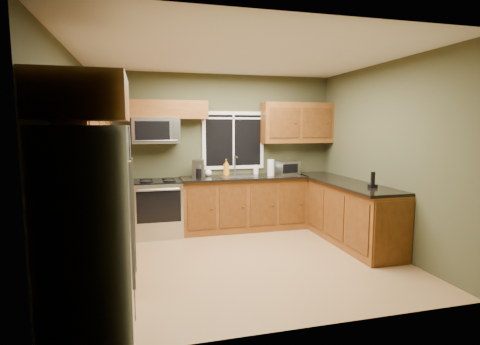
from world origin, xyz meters
name	(u,v)px	position (x,y,z in m)	size (l,w,h in m)	color
floor	(243,260)	(0.00, 0.00, 0.00)	(4.20, 4.20, 0.00)	#997143
ceiling	(243,54)	(0.00, 0.00, 2.70)	(4.20, 4.20, 0.00)	white
back_wall	(217,152)	(0.00, 1.80, 1.35)	(4.20, 4.20, 0.00)	#3F4026
front_wall	(298,179)	(0.00, -1.80, 1.35)	(4.20, 4.20, 0.00)	#3F4026
left_wall	(69,165)	(-2.10, 0.00, 1.35)	(3.60, 3.60, 0.00)	#3F4026
right_wall	(383,157)	(2.10, 0.00, 1.35)	(3.60, 3.60, 0.00)	#3F4026
window	(233,140)	(0.30, 1.78, 1.55)	(1.12, 0.03, 1.02)	white
base_cabinets_left	(104,227)	(-1.80, 0.48, 0.45)	(0.60, 2.65, 0.90)	brown
countertop_left	(105,193)	(-1.78, 0.48, 0.92)	(0.65, 2.65, 0.04)	black
base_cabinets_back	(244,204)	(0.42, 1.50, 0.45)	(2.17, 0.60, 0.90)	brown
countertop_back	(244,177)	(0.42, 1.48, 0.92)	(2.17, 0.65, 0.04)	black
base_cabinets_peninsula	(343,211)	(1.80, 0.54, 0.45)	(0.60, 2.52, 0.90)	brown
countertop_peninsula	(342,182)	(1.78, 0.55, 0.92)	(0.65, 2.50, 0.04)	black
upper_cabinets_left	(88,121)	(-1.94, 0.48, 1.86)	(0.33, 2.65, 0.72)	brown
upper_cabinets_back_left	(168,110)	(-0.85, 1.64, 2.07)	(1.30, 0.33, 0.30)	brown
upper_cabinets_back_right	(297,123)	(1.45, 1.64, 1.86)	(1.30, 0.33, 0.72)	brown
upper_cabinet_over_fridge	(82,98)	(-1.74, -1.30, 2.03)	(0.72, 0.90, 0.38)	brown
refrigerator	(89,229)	(-1.74, -1.30, 0.90)	(0.74, 0.90, 1.80)	#B7B7BC
range	(158,208)	(-1.05, 1.47, 0.47)	(0.76, 0.69, 0.94)	#B7B7BC
microwave	(156,131)	(-1.05, 1.61, 1.73)	(0.76, 0.41, 0.42)	#B7B7BC
sink	(237,176)	(0.30, 1.49, 0.95)	(0.60, 0.42, 0.36)	slate
toaster_oven	(287,168)	(1.25, 1.57, 1.06)	(0.43, 0.37, 0.23)	#B7B7BC
coffee_maker	(198,169)	(-0.38, 1.49, 1.08)	(0.23, 0.28, 0.30)	slate
kettle	(200,170)	(-0.35, 1.46, 1.07)	(0.17, 0.17, 0.28)	#B7B7BC
paper_towel_roll	(271,168)	(0.89, 1.46, 1.08)	(0.14, 0.14, 0.31)	white
soap_bottle_a	(226,168)	(0.12, 1.57, 1.09)	(0.11, 0.12, 0.30)	#C87512
soap_bottle_b	(256,169)	(0.70, 1.70, 1.03)	(0.08, 0.08, 0.18)	white
soap_bottle_c	(208,172)	(-0.18, 1.68, 1.02)	(0.12, 0.12, 0.15)	white
cordless_phone	(373,183)	(1.85, -0.15, 1.01)	(0.11, 0.11, 0.22)	black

